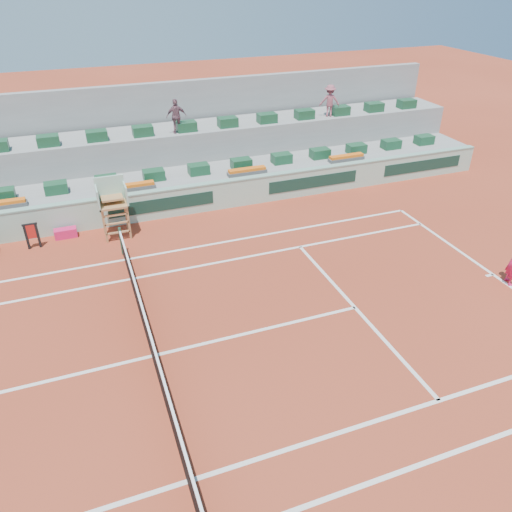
# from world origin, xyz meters

# --- Properties ---
(ground) EXTENTS (90.00, 90.00, 0.00)m
(ground) POSITION_xyz_m (0.00, 0.00, 0.00)
(ground) COLOR maroon
(ground) RESTS_ON ground
(seating_tier_lower) EXTENTS (36.00, 4.00, 1.20)m
(seating_tier_lower) POSITION_xyz_m (0.00, 10.70, 0.60)
(seating_tier_lower) COLOR gray
(seating_tier_lower) RESTS_ON ground
(seating_tier_upper) EXTENTS (36.00, 2.40, 2.60)m
(seating_tier_upper) POSITION_xyz_m (0.00, 12.30, 1.30)
(seating_tier_upper) COLOR gray
(seating_tier_upper) RESTS_ON ground
(stadium_back_wall) EXTENTS (36.00, 0.40, 4.40)m
(stadium_back_wall) POSITION_xyz_m (0.00, 13.90, 2.20)
(stadium_back_wall) COLOR gray
(stadium_back_wall) RESTS_ON ground
(player_bag) EXTENTS (0.84, 0.37, 0.37)m
(player_bag) POSITION_xyz_m (-1.92, 8.05, 0.19)
(player_bag) COLOR #DF1D5B
(player_bag) RESTS_ON ground
(spectator_mid) EXTENTS (0.91, 0.39, 1.54)m
(spectator_mid) POSITION_xyz_m (3.54, 11.52, 3.37)
(spectator_mid) COLOR #7B525D
(spectator_mid) RESTS_ON seating_tier_upper
(spectator_right) EXTENTS (1.14, 0.90, 1.55)m
(spectator_right) POSITION_xyz_m (11.34, 11.65, 3.37)
(spectator_right) COLOR #974B57
(spectator_right) RESTS_ON seating_tier_upper
(court_lines) EXTENTS (23.89, 11.09, 0.01)m
(court_lines) POSITION_xyz_m (0.00, 0.00, 0.01)
(court_lines) COLOR silver
(court_lines) RESTS_ON ground
(tennis_net) EXTENTS (0.10, 11.97, 1.10)m
(tennis_net) POSITION_xyz_m (0.00, 0.00, 0.53)
(tennis_net) COLOR black
(tennis_net) RESTS_ON ground
(advertising_hoarding) EXTENTS (36.00, 0.34, 1.26)m
(advertising_hoarding) POSITION_xyz_m (0.02, 8.50, 0.63)
(advertising_hoarding) COLOR #9FC8B0
(advertising_hoarding) RESTS_ON ground
(umpire_chair) EXTENTS (1.10, 0.90, 2.40)m
(umpire_chair) POSITION_xyz_m (0.00, 7.50, 1.54)
(umpire_chair) COLOR #A06B3C
(umpire_chair) RESTS_ON ground
(seat_row_lower) EXTENTS (32.90, 0.60, 0.44)m
(seat_row_lower) POSITION_xyz_m (0.00, 9.80, 1.42)
(seat_row_lower) COLOR #18492B
(seat_row_lower) RESTS_ON seating_tier_lower
(seat_row_upper) EXTENTS (32.90, 0.60, 0.44)m
(seat_row_upper) POSITION_xyz_m (0.00, 11.70, 2.82)
(seat_row_upper) COLOR #18492B
(seat_row_upper) RESTS_ON seating_tier_upper
(flower_planters) EXTENTS (26.80, 0.36, 0.28)m
(flower_planters) POSITION_xyz_m (-1.50, 9.00, 1.33)
(flower_planters) COLOR #535353
(flower_planters) RESTS_ON seating_tier_lower
(towel_rack) EXTENTS (0.53, 0.09, 1.03)m
(towel_rack) POSITION_xyz_m (-3.08, 7.58, 0.60)
(towel_rack) COLOR black
(towel_rack) RESTS_ON ground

